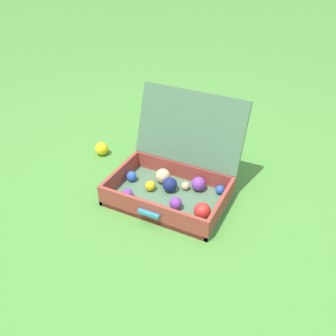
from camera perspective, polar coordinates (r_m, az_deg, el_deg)
The scene contains 3 objects.
ground_plane at distance 1.97m, azimuth 1.16°, elevation -4.53°, with size 16.00×16.00×0.00m, color #4C8C38.
open_suitcase at distance 1.94m, azimuth 1.08°, elevation -1.26°, with size 0.59×0.55×0.49m.
stray_ball_on_grass at distance 2.33m, azimuth -10.10°, elevation 2.93°, with size 0.08×0.08×0.08m, color yellow.
Camera 1 is at (0.65, -1.39, 1.23)m, focal length 39.88 mm.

